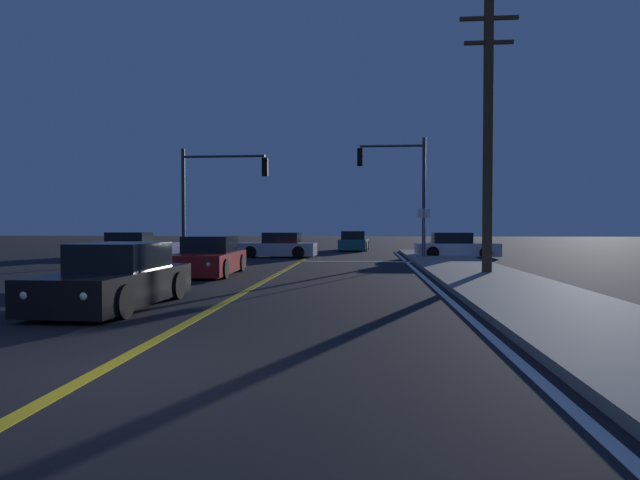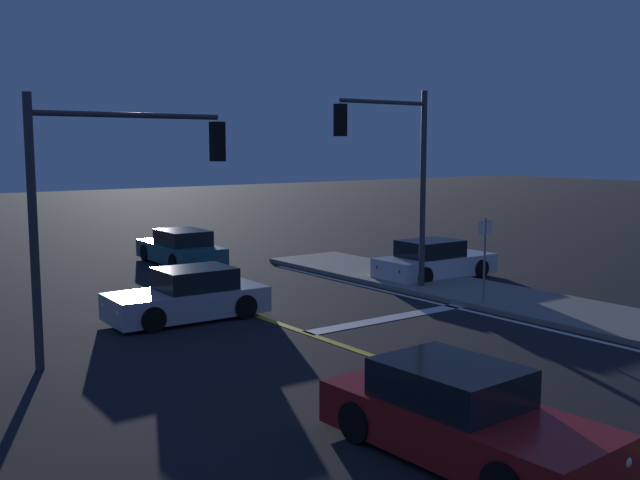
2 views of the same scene
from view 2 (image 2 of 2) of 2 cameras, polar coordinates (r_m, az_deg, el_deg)
name	(u,v)px [view 2 (image 2 of 2)]	position (r m, az deg, el deg)	size (l,w,h in m)	color
stop_bar	(389,318)	(19.75, 5.28, -6.01)	(5.26, 0.50, 0.01)	white
car_mid_block_silver	(189,297)	(19.84, -10.02, -4.33)	(4.20, 1.95, 1.34)	#B2B5BA
car_far_approaching_red	(460,417)	(11.37, 10.71, -13.19)	(2.05, 4.56, 1.34)	maroon
car_lead_oncoming_teal	(181,249)	(29.00, -10.61, -0.68)	(2.09, 4.77, 1.34)	#195960
car_side_waiting_white	(434,262)	(25.69, 8.74, -1.66)	(4.37, 1.91, 1.34)	silver
traffic_signal_near_right	(395,160)	(22.45, 5.78, 6.09)	(3.49, 0.28, 6.19)	#38383D
traffic_signal_far_left	(110,183)	(16.27, -15.77, 4.24)	(4.41, 0.28, 5.57)	#38383D
street_sign_corner	(485,248)	(21.30, 12.52, -0.57)	(0.56, 0.06, 2.52)	slate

